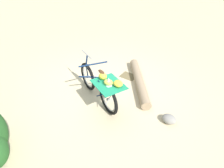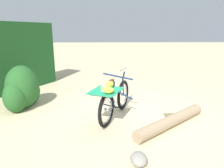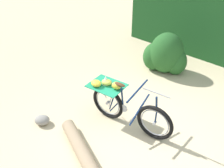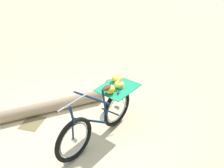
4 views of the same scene
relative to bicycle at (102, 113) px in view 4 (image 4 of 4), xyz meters
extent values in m
plane|color=beige|center=(0.27, -0.33, -0.48)|extent=(60.00, 60.00, 0.00)
torus|color=black|center=(0.59, -0.26, -0.11)|extent=(0.69, 0.36, 0.73)
torus|color=#B7B7BC|center=(0.59, -0.26, -0.11)|extent=(0.53, 0.25, 0.57)
cylinder|color=#B7B7BC|center=(0.59, -0.26, -0.11)|extent=(0.09, 0.10, 0.06)
torus|color=black|center=(-0.37, 0.17, -0.11)|extent=(0.69, 0.36, 0.73)
torus|color=#B7B7BC|center=(-0.37, 0.17, -0.11)|extent=(0.53, 0.25, 0.57)
cylinder|color=#B7B7BC|center=(-0.37, 0.17, -0.11)|extent=(0.09, 0.10, 0.06)
cylinder|color=#0F2347|center=(0.29, -0.13, 0.05)|extent=(0.32, 0.65, 0.30)
cylinder|color=#0F2347|center=(0.23, -0.10, 0.44)|extent=(0.32, 0.67, 0.11)
cylinder|color=#0F2347|center=(-0.06, 0.03, 0.16)|extent=(0.08, 0.12, 0.49)
cylinder|color=#0F2347|center=(-0.20, 0.09, -0.10)|extent=(0.18, 0.36, 0.05)
cylinder|color=#0F2347|center=(-0.23, 0.11, 0.11)|extent=(0.15, 0.30, 0.47)
cylinder|color=#0F2347|center=(0.60, -0.26, 0.04)|extent=(0.05, 0.06, 0.30)
cylinder|color=#0F2347|center=(0.58, -0.26, 0.33)|extent=(0.07, 0.10, 0.30)
cylinder|color=gray|center=(0.55, -0.24, 0.54)|extent=(0.48, 0.23, 0.02)
ellipsoid|color=#4C2D19|center=(-0.11, 0.05, 0.43)|extent=(0.24, 0.17, 0.06)
cylinder|color=#B7B7BC|center=(-0.02, 0.01, -0.08)|extent=(0.15, 0.08, 0.16)
cylinder|color=#B7B7BC|center=(-0.28, 0.13, 0.08)|extent=(0.10, 0.19, 0.39)
cylinder|color=#B7B7BC|center=(-0.47, 0.22, 0.08)|extent=(0.11, 0.23, 0.39)
cube|color=brown|center=(-0.39, 0.18, 0.28)|extent=(0.73, 0.65, 0.02)
cube|color=#1E8C60|center=(-0.39, 0.18, 0.30)|extent=(0.84, 0.77, 0.01)
ellipsoid|color=yellow|center=(-0.18, 0.10, 0.37)|extent=(0.21, 0.18, 0.14)
ellipsoid|color=yellow|center=(-0.58, 0.12, 0.36)|extent=(0.28, 0.27, 0.12)
ellipsoid|color=#CCC64C|center=(-0.39, 0.20, 0.36)|extent=(0.23, 0.21, 0.11)
cone|color=white|center=(-0.42, 0.21, 0.40)|extent=(0.19, 0.19, 0.19)
cylinder|color=#9E8466|center=(-0.44, -1.16, -0.36)|extent=(1.43, 1.77, 0.24)
ellipsoid|color=gray|center=(-1.63, -0.29, -0.39)|extent=(0.30, 0.25, 0.19)
cube|color=olive|center=(0.01, -1.37, -0.48)|extent=(0.44, 0.36, 0.01)
camera|label=1|loc=(-2.30, 2.82, 2.61)|focal=31.20mm
camera|label=2|loc=(-4.15, 0.21, 1.44)|focal=31.98mm
camera|label=3|loc=(0.46, -3.80, 3.02)|focal=40.63mm
camera|label=4|loc=(3.01, 0.95, 2.40)|focal=38.13mm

